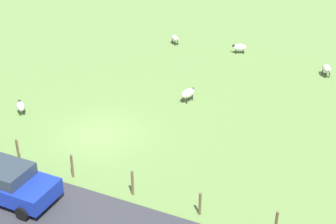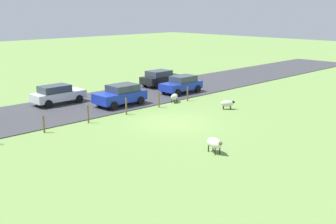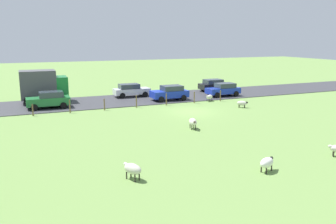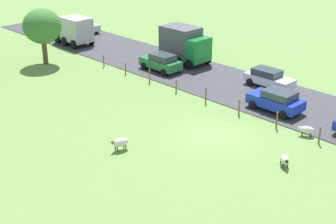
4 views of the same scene
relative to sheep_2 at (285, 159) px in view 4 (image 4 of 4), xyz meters
name	(u,v)px [view 4 (image 4 of 4)]	position (x,y,z in m)	size (l,w,h in m)	color
ground_plane	(213,135)	(0.13, 5.72, -0.46)	(160.00, 160.00, 0.00)	#6B8E47
road_strip	(284,102)	(8.79, 5.72, -0.43)	(8.00, 80.00, 0.06)	#38383D
sheep_2	(285,159)	(0.00, 0.00, 0.00)	(1.04, 1.06, 0.70)	beige
sheep_3	(120,142)	(-5.73, 8.51, 0.10)	(1.26, 0.80, 0.84)	silver
sheep_4	(307,130)	(4.57, 1.23, 0.02)	(0.89, 1.15, 0.72)	silver
tree_2	(42,26)	(0.63, 27.92, 3.28)	(3.69, 3.69, 5.45)	brown
fence_post_0	(320,135)	(4.18, 0.05, 0.15)	(0.12, 0.12, 1.22)	brown
fence_post_1	(277,120)	(4.18, 3.35, 0.17)	(0.12, 0.12, 1.25)	brown
fence_post_2	(239,107)	(4.18, 6.65, 0.17)	(0.12, 0.12, 1.25)	brown
fence_post_3	(206,95)	(4.18, 9.95, 0.19)	(0.12, 0.12, 1.29)	brown
fence_post_4	(176,86)	(4.18, 13.25, 0.11)	(0.12, 0.12, 1.13)	brown
fence_post_5	(150,76)	(4.18, 16.55, 0.18)	(0.12, 0.12, 1.27)	brown
fence_post_6	(125,69)	(4.18, 19.85, 0.09)	(0.12, 0.12, 1.10)	brown
fence_post_7	(104,61)	(4.18, 23.15, 0.12)	(0.12, 0.12, 1.16)	brown
truck_0	(184,44)	(10.59, 18.48, 1.46)	(2.87, 4.84, 3.52)	#197F33
truck_1	(74,29)	(6.77, 31.89, 1.27)	(2.62, 4.50, 3.09)	#1E4C99
car_0	(269,78)	(10.69, 8.54, 0.40)	(1.95, 4.28, 1.54)	silver
car_1	(83,25)	(10.89, 36.02, 0.43)	(2.03, 4.54, 1.60)	#B7B7BC
car_3	(161,62)	(7.16, 18.20, 0.46)	(2.04, 4.17, 1.65)	#237238
car_5	(276,100)	(6.75, 5.14, 0.45)	(2.19, 4.14, 1.64)	#1933B2
car_6	(39,24)	(7.03, 40.00, 0.47)	(2.07, 4.39, 1.67)	yellow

